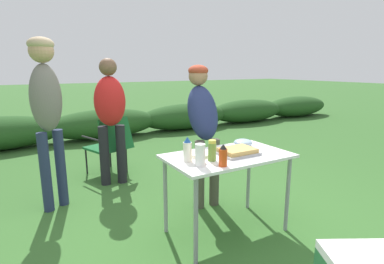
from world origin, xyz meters
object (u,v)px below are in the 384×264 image
plate_stack (200,153)px  camp_chair_green_behind_table (110,143)px  standing_person_in_olive_jacket (110,111)px  mixing_bowl (243,143)px  standing_person_with_beanie (46,102)px  standing_person_in_dark_puffer (203,118)px  spice_jar (199,153)px  folding_table (228,163)px  relish_jar (212,151)px  paper_cup_stack (200,155)px  hot_sauce_bottle (223,156)px  food_tray (237,151)px  mayo_bottle (187,150)px

plate_stack → camp_chair_green_behind_table: camp_chair_green_behind_table is taller
standing_person_in_olive_jacket → mixing_bowl: bearing=-51.1°
standing_person_with_beanie → standing_person_in_dark_puffer: bearing=-53.9°
spice_jar → standing_person_in_dark_puffer: (0.45, 0.66, 0.16)m
folding_table → relish_jar: relish_jar is taller
paper_cup_stack → hot_sauce_bottle: size_ratio=0.99×
standing_person_in_dark_puffer → standing_person_in_olive_jacket: (-0.71, 1.06, -0.00)m
hot_sauce_bottle → food_tray: bearing=33.5°
mixing_bowl → spice_jar: (-0.62, -0.19, 0.03)m
standing_person_in_dark_puffer → camp_chair_green_behind_table: size_ratio=1.84×
spice_jar → standing_person_in_dark_puffer: bearing=55.7°
plate_stack → relish_jar: size_ratio=1.36×
relish_jar → standing_person_with_beanie: (-1.09, 1.40, 0.33)m
mixing_bowl → camp_chair_green_behind_table: bearing=114.0°
folding_table → food_tray: (0.08, -0.03, 0.10)m
hot_sauce_bottle → standing_person_in_dark_puffer: size_ratio=0.12×
plate_stack → standing_person_in_dark_puffer: (0.36, 0.52, 0.21)m
spice_jar → standing_person_with_beanie: standing_person_with_beanie is taller
food_tray → mayo_bottle: 0.49m
folding_table → hot_sauce_bottle: (-0.22, -0.23, 0.16)m
hot_sauce_bottle → relish_jar: bearing=88.7°
relish_jar → hot_sauce_bottle: hot_sauce_bottle is taller
standing_person_in_olive_jacket → mayo_bottle: bearing=-75.4°
standing_person_in_dark_puffer → standing_person_with_beanie: (-1.45, 0.68, 0.19)m
mayo_bottle → spice_jar: bearing=-22.7°
food_tray → standing_person_in_olive_jacket: 1.86m
spice_jar → plate_stack: bearing=55.9°
relish_jar → standing_person_in_dark_puffer: size_ratio=0.12×
hot_sauce_bottle → standing_person_in_dark_puffer: 0.95m
mixing_bowl → standing_person_in_olive_jacket: size_ratio=0.11×
camp_chair_green_behind_table → spice_jar: bearing=-103.7°
spice_jar → standing_person_in_olive_jacket: (-0.26, 1.72, 0.16)m
paper_cup_stack → mayo_bottle: bearing=100.7°
plate_stack → paper_cup_stack: bearing=-121.3°
plate_stack → camp_chair_green_behind_table: 1.96m
mayo_bottle → standing_person_in_dark_puffer: bearing=49.2°
mayo_bottle → food_tray: bearing=-5.5°
mayo_bottle → spice_jar: (0.09, -0.04, -0.03)m
relish_jar → camp_chair_green_behind_table: bearing=98.0°
folding_table → mixing_bowl: size_ratio=6.04×
food_tray → mayo_bottle: bearing=174.5°
hot_sauce_bottle → camp_chair_green_behind_table: 2.31m
hot_sauce_bottle → folding_table: bearing=46.3°
food_tray → hot_sauce_bottle: size_ratio=1.91×
folding_table → standing_person_in_dark_puffer: size_ratio=0.72×
food_tray → standing_person_in_olive_jacket: bearing=110.6°
mayo_bottle → relish_jar: bearing=-26.6°
folding_table → standing_person_in_olive_jacket: 1.82m
paper_cup_stack → standing_person_in_olive_jacket: bearing=96.1°
standing_person_with_beanie → food_tray: bearing=-72.8°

